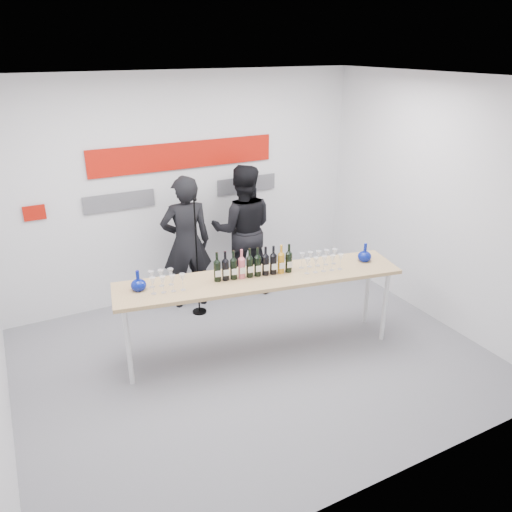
# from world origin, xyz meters

# --- Properties ---
(ground) EXTENTS (5.00, 5.00, 0.00)m
(ground) POSITION_xyz_m (0.00, 0.00, 0.00)
(ground) COLOR slate
(ground) RESTS_ON ground
(back_wall) EXTENTS (5.00, 0.04, 3.00)m
(back_wall) POSITION_xyz_m (0.00, 2.00, 1.50)
(back_wall) COLOR silver
(back_wall) RESTS_ON ground
(signage) EXTENTS (3.38, 0.02, 0.79)m
(signage) POSITION_xyz_m (-0.06, 1.97, 1.81)
(signage) COLOR #AC1207
(signage) RESTS_ON back_wall
(tasting_table) EXTENTS (3.21, 1.20, 0.95)m
(tasting_table) POSITION_xyz_m (0.15, 0.14, 0.87)
(tasting_table) COLOR tan
(tasting_table) RESTS_ON ground
(wine_bottles) EXTENTS (0.88, 0.24, 0.33)m
(wine_bottles) POSITION_xyz_m (0.09, 0.17, 1.11)
(wine_bottles) COLOR black
(wine_bottles) RESTS_ON tasting_table
(decanter_left) EXTENTS (0.16, 0.16, 0.21)m
(decanter_left) POSITION_xyz_m (-1.12, 0.43, 1.05)
(decanter_left) COLOR navy
(decanter_left) RESTS_ON tasting_table
(decanter_right) EXTENTS (0.16, 0.16, 0.21)m
(decanter_right) POSITION_xyz_m (1.43, -0.05, 1.05)
(decanter_right) COLOR navy
(decanter_right) RESTS_ON tasting_table
(glasses_left) EXTENTS (0.36, 0.28, 0.18)m
(glasses_left) POSITION_xyz_m (-0.87, 0.31, 1.04)
(glasses_left) COLOR silver
(glasses_left) RESTS_ON tasting_table
(glasses_right) EXTENTS (0.49, 0.30, 0.18)m
(glasses_right) POSITION_xyz_m (0.85, 0.00, 1.04)
(glasses_right) COLOR silver
(glasses_right) RESTS_ON tasting_table
(presenter_left) EXTENTS (0.70, 0.51, 1.79)m
(presenter_left) POSITION_xyz_m (-0.18, 1.57, 0.90)
(presenter_left) COLOR black
(presenter_left) RESTS_ON ground
(presenter_right) EXTENTS (1.09, 0.98, 1.82)m
(presenter_right) POSITION_xyz_m (0.67, 1.64, 0.91)
(presenter_right) COLOR black
(presenter_right) RESTS_ON ground
(mic_stand) EXTENTS (0.19, 0.19, 1.59)m
(mic_stand) POSITION_xyz_m (-0.15, 1.28, 0.48)
(mic_stand) COLOR black
(mic_stand) RESTS_ON ground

